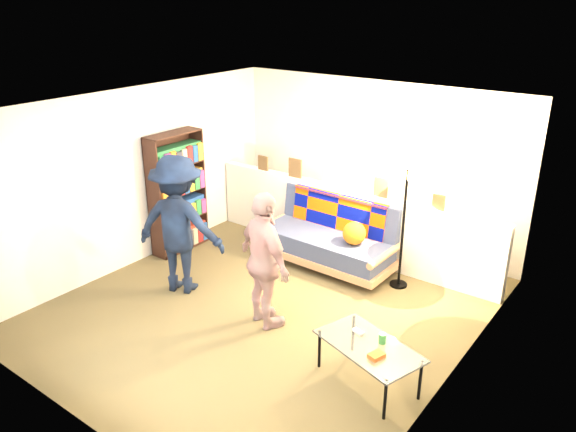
# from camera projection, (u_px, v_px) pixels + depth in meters

# --- Properties ---
(ground) EXTENTS (5.00, 5.00, 0.00)m
(ground) POSITION_uv_depth(u_px,v_px,m) (268.00, 307.00, 6.76)
(ground) COLOR brown
(ground) RESTS_ON ground
(room_shell) EXTENTS (4.60, 5.05, 2.45)m
(room_shell) POSITION_uv_depth(u_px,v_px,m) (292.00, 164.00, 6.48)
(room_shell) COLOR silver
(room_shell) RESTS_ON ground
(half_wall_ledge) EXTENTS (4.45, 0.15, 1.00)m
(half_wall_ledge) POSITION_uv_depth(u_px,v_px,m) (347.00, 222.00, 7.91)
(half_wall_ledge) COLOR silver
(half_wall_ledge) RESTS_ON ground
(ledge_decor) EXTENTS (2.97, 0.02, 0.45)m
(ledge_decor) POSITION_uv_depth(u_px,v_px,m) (334.00, 174.00, 7.77)
(ledge_decor) COLOR brown
(ledge_decor) RESTS_ON half_wall_ledge
(futon_sofa) EXTENTS (1.95, 0.97, 0.83)m
(futon_sofa) POSITION_uv_depth(u_px,v_px,m) (331.00, 237.00, 7.72)
(futon_sofa) COLOR tan
(futon_sofa) RESTS_ON ground
(bookshelf) EXTENTS (0.29, 0.86, 1.73)m
(bookshelf) POSITION_uv_depth(u_px,v_px,m) (177.00, 196.00, 8.01)
(bookshelf) COLOR black
(bookshelf) RESTS_ON ground
(coffee_table) EXTENTS (1.14, 0.84, 0.53)m
(coffee_table) POSITION_uv_depth(u_px,v_px,m) (369.00, 348.00, 5.31)
(coffee_table) COLOR black
(coffee_table) RESTS_ON ground
(floor_lamp) EXTENTS (0.32, 0.31, 1.64)m
(floor_lamp) POSITION_uv_depth(u_px,v_px,m) (408.00, 201.00, 6.82)
(floor_lamp) COLOR black
(floor_lamp) RESTS_ON ground
(person_left) EXTENTS (1.29, 1.00, 1.75)m
(person_left) POSITION_uv_depth(u_px,v_px,m) (179.00, 225.00, 6.86)
(person_left) COLOR black
(person_left) RESTS_ON ground
(person_right) EXTENTS (1.01, 0.71, 1.58)m
(person_right) POSITION_uv_depth(u_px,v_px,m) (265.00, 261.00, 6.12)
(person_right) COLOR pink
(person_right) RESTS_ON ground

